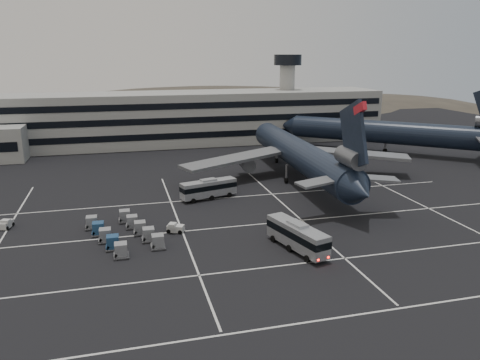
% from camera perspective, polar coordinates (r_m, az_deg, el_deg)
% --- Properties ---
extents(ground, '(260.00, 260.00, 0.00)m').
position_cam_1_polar(ground, '(64.04, -1.20, -7.05)').
color(ground, black).
rests_on(ground, ground).
extents(lane_markings, '(90.00, 55.62, 0.01)m').
position_cam_1_polar(lane_markings, '(64.90, -0.53, -6.73)').
color(lane_markings, silver).
rests_on(lane_markings, ground).
extents(terminal, '(125.00, 26.00, 24.00)m').
position_cam_1_polar(terminal, '(130.44, -9.86, 7.31)').
color(terminal, gray).
rests_on(terminal, ground).
extents(hills, '(352.00, 180.00, 44.00)m').
position_cam_1_polar(hills, '(232.73, -6.67, 6.06)').
color(hills, '#38332B').
rests_on(hills, ground).
extents(trijet_main, '(47.42, 57.62, 18.08)m').
position_cam_1_polar(trijet_main, '(91.87, 7.35, 3.12)').
color(trijet_main, black).
rests_on(trijet_main, ground).
extents(trijet_far, '(46.54, 42.74, 18.08)m').
position_cam_1_polar(trijet_far, '(122.82, 17.86, 5.62)').
color(trijet_far, black).
rests_on(trijet_far, ground).
extents(bus_near, '(5.09, 10.73, 3.69)m').
position_cam_1_polar(bus_near, '(59.95, 6.99, -6.67)').
color(bus_near, gray).
rests_on(bus_near, ground).
extents(bus_far, '(10.17, 4.88, 3.50)m').
position_cam_1_polar(bus_far, '(80.43, -3.85, -0.97)').
color(bus_far, gray).
rests_on(bus_far, ground).
extents(tug_a, '(1.96, 2.54, 1.45)m').
position_cam_1_polar(tug_a, '(75.02, -26.69, -4.83)').
color(tug_a, beige).
rests_on(tug_a, ground).
extents(tug_b, '(2.62, 2.22, 1.46)m').
position_cam_1_polar(tug_b, '(66.27, -7.79, -5.81)').
color(tug_b, beige).
rests_on(tug_b, ground).
extents(uld_cluster, '(10.97, 15.35, 1.81)m').
position_cam_1_polar(uld_cluster, '(65.65, -14.06, -6.12)').
color(uld_cluster, '#2D2D30').
rests_on(uld_cluster, ground).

